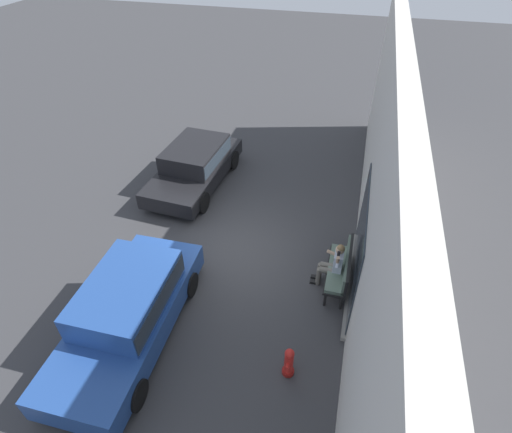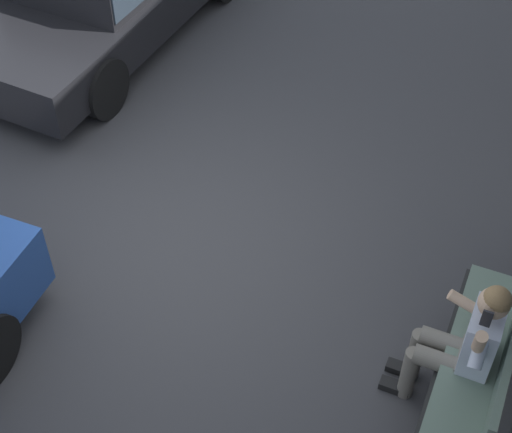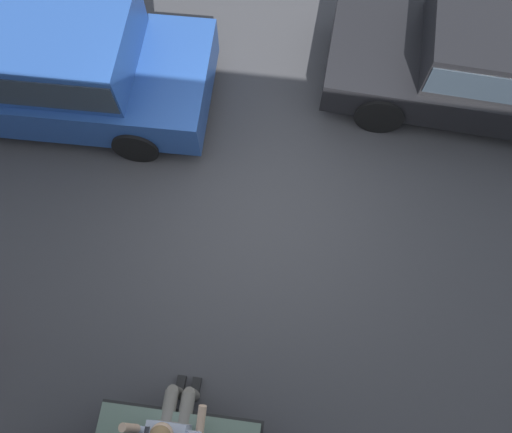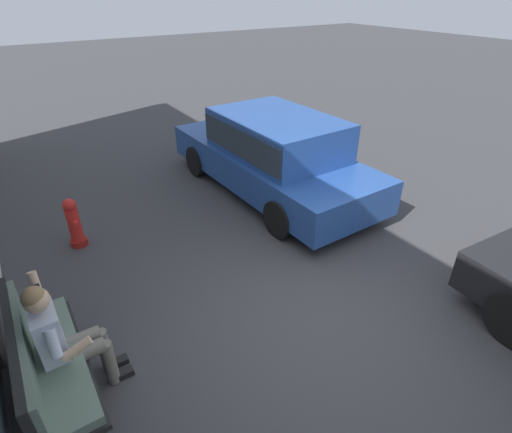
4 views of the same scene
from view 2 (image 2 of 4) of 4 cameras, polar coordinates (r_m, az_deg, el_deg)
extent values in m
plane|color=#38383A|center=(7.24, -5.99, -2.50)|extent=(60.00, 60.00, 0.00)
cylinder|color=black|center=(6.79, 15.16, -5.87)|extent=(0.07, 0.07, 0.43)
cube|color=black|center=(6.11, 15.76, -10.33)|extent=(1.74, 0.55, 0.06)
cube|color=slate|center=(6.05, 15.91, -9.90)|extent=(1.68, 0.49, 0.10)
cube|color=slate|center=(5.88, 18.00, -9.13)|extent=(1.68, 0.06, 0.47)
cylinder|color=#6B665B|center=(5.96, 13.37, -10.29)|extent=(0.15, 0.42, 0.15)
cylinder|color=#6B665B|center=(6.19, 11.05, -11.13)|extent=(0.12, 0.12, 0.54)
cube|color=black|center=(6.39, 10.05, -12.09)|extent=(0.10, 0.24, 0.07)
cylinder|color=#6B665B|center=(6.07, 13.78, -8.97)|extent=(0.15, 0.42, 0.15)
cylinder|color=#6B665B|center=(6.29, 11.49, -9.85)|extent=(0.12, 0.12, 0.54)
cube|color=black|center=(6.49, 10.50, -10.83)|extent=(0.10, 0.24, 0.07)
cube|color=#6B665B|center=(6.02, 15.53, -10.20)|extent=(0.34, 0.24, 0.14)
cube|color=silver|center=(5.79, 16.06, -8.63)|extent=(0.38, 0.22, 0.56)
sphere|color=tan|center=(5.47, 16.94, -6.05)|extent=(0.22, 0.22, 0.22)
sphere|color=olive|center=(5.45, 17.12, -5.85)|extent=(0.20, 0.20, 0.20)
cylinder|color=silver|center=(5.86, 16.57, -6.16)|extent=(0.20, 0.10, 0.28)
cylinder|color=tan|center=(5.98, 14.95, -6.09)|extent=(0.08, 0.27, 0.17)
cylinder|color=silver|center=(5.51, 15.92, -9.43)|extent=(0.25, 0.10, 0.22)
cylinder|color=tan|center=(5.31, 15.96, -8.76)|extent=(0.16, 0.08, 0.25)
cube|color=#232328|center=(5.39, 16.42, -7.14)|extent=(0.02, 0.07, 0.15)
cylinder|color=black|center=(8.63, -10.95, 9.14)|extent=(0.69, 0.22, 0.68)
camera|label=1|loc=(4.44, -160.70, -8.30)|focal=28.00mm
camera|label=3|loc=(4.49, 37.69, 50.23)|focal=35.00mm
camera|label=4|loc=(6.99, 25.57, 27.16)|focal=28.00mm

